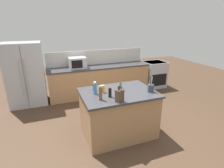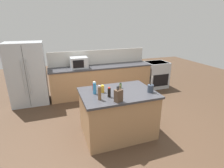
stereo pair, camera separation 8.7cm
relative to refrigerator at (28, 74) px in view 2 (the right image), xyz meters
The scene contains 15 objects.
ground_plane 3.03m from the refrigerator, 50.72° to the right, with size 14.00×14.00×0.00m, color #473323.
back_counter_run 2.18m from the refrigerator, ahead, with size 3.23×0.66×0.94m.
wall_backsplash 2.18m from the refrigerator, ahead, with size 3.19×0.03×0.46m, color beige.
kitchen_island 2.93m from the refrigerator, 50.72° to the right, with size 1.46×1.05×0.94m.
refrigerator is the anchor object (origin of this frame).
range_oven 4.19m from the refrigerator, ahead, with size 0.76×0.65×0.92m.
microwave 1.46m from the refrigerator, ahead, with size 0.51×0.39×0.32m.
knife_block 3.16m from the refrigerator, 57.74° to the right, with size 0.16×0.14×0.29m.
utensil_crock 3.47m from the refrigerator, 45.32° to the right, with size 0.12×0.12×0.32m.
dish_soap_bottle 2.59m from the refrigerator, 57.61° to the right, with size 0.07×0.07×0.25m.
spice_jar_oregano 2.85m from the refrigerator, 46.19° to the right, with size 0.05×0.05×0.12m.
pepper_grinder 2.85m from the refrigerator, 60.46° to the right, with size 0.06×0.06×0.27m.
hot_sauce_bottle 2.45m from the refrigerator, 54.60° to the right, with size 0.05×0.05×0.17m.
soy_sauce_bottle 2.91m from the refrigerator, 56.50° to the right, with size 0.06×0.06×0.19m.
honey_jar 2.67m from the refrigerator, 54.46° to the right, with size 0.07×0.07×0.15m.
Camera 2 is at (-1.17, -2.98, 2.23)m, focal length 28.00 mm.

